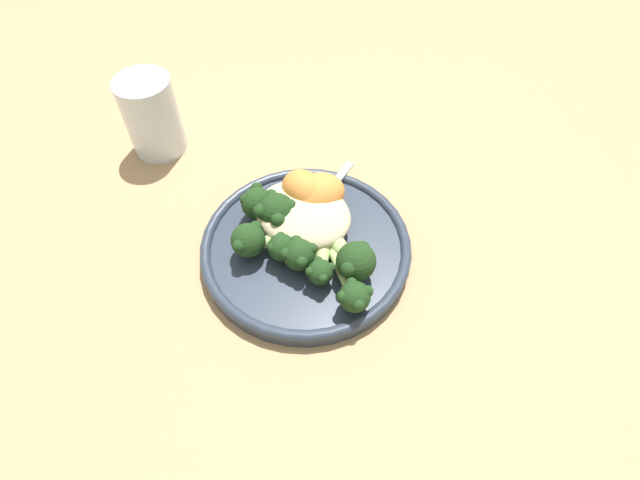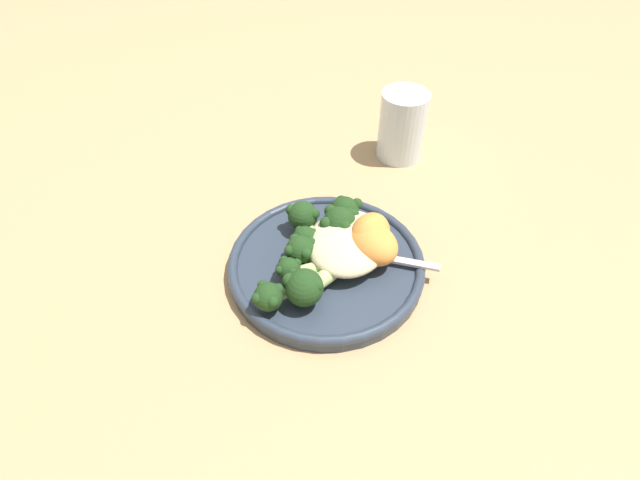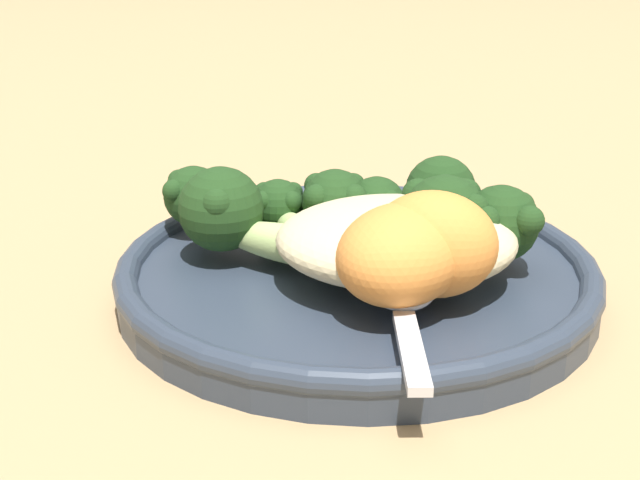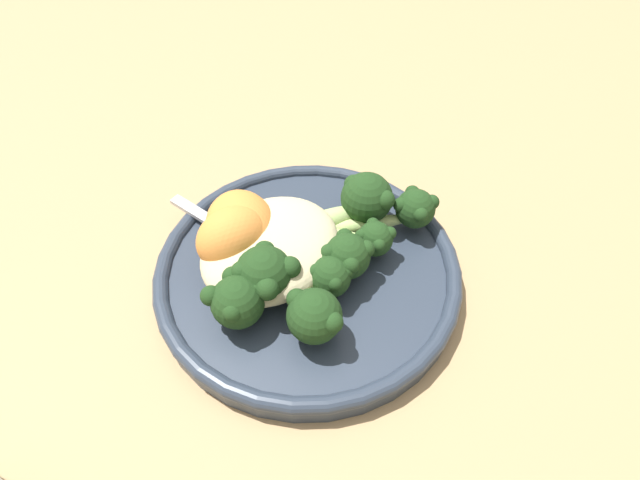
% 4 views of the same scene
% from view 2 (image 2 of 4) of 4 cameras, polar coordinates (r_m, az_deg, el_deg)
% --- Properties ---
extents(ground_plane, '(4.00, 4.00, 0.00)m').
position_cam_2_polar(ground_plane, '(0.61, 1.61, -2.49)').
color(ground_plane, tan).
extents(plate, '(0.23, 0.23, 0.02)m').
position_cam_2_polar(plate, '(0.59, 0.73, -2.79)').
color(plate, '#2D3847').
rests_on(plate, ground_plane).
extents(quinoa_mound, '(0.11, 0.09, 0.03)m').
position_cam_2_polar(quinoa_mound, '(0.58, 3.10, -0.47)').
color(quinoa_mound, beige).
rests_on(quinoa_mound, plate).
extents(broccoli_stalk_0, '(0.11, 0.04, 0.04)m').
position_cam_2_polar(broccoli_stalk_0, '(0.61, 3.05, 2.60)').
color(broccoli_stalk_0, '#ADC675').
rests_on(broccoli_stalk_0, plate).
extents(broccoli_stalk_1, '(0.08, 0.05, 0.04)m').
position_cam_2_polar(broccoli_stalk_1, '(0.60, 2.05, 1.45)').
color(broccoli_stalk_1, '#ADC675').
rests_on(broccoli_stalk_1, plate).
extents(broccoli_stalk_2, '(0.09, 0.10, 0.04)m').
position_cam_2_polar(broccoli_stalk_2, '(0.60, -1.12, 1.64)').
color(broccoli_stalk_2, '#ADC675').
rests_on(broccoli_stalk_2, plate).
extents(broccoli_stalk_3, '(0.05, 0.08, 0.03)m').
position_cam_2_polar(broccoli_stalk_3, '(0.58, -0.73, -0.54)').
color(broccoli_stalk_3, '#ADC675').
rests_on(broccoli_stalk_3, plate).
extents(broccoli_stalk_4, '(0.03, 0.09, 0.03)m').
position_cam_2_polar(broccoli_stalk_4, '(0.57, -1.25, -1.49)').
color(broccoli_stalk_4, '#ADC675').
rests_on(broccoli_stalk_4, plate).
extents(broccoli_stalk_5, '(0.05, 0.08, 0.03)m').
position_cam_2_polar(broccoli_stalk_5, '(0.56, -2.19, -3.27)').
color(broccoli_stalk_5, '#ADC675').
rests_on(broccoli_stalk_5, plate).
extents(broccoli_stalk_6, '(0.10, 0.09, 0.03)m').
position_cam_2_polar(broccoli_stalk_6, '(0.54, -4.55, -5.94)').
color(broccoli_stalk_6, '#ADC675').
rests_on(broccoli_stalk_6, plate).
extents(broccoli_stalk_7, '(0.10, 0.07, 0.04)m').
position_cam_2_polar(broccoli_stalk_7, '(0.54, -0.88, -4.89)').
color(broccoli_stalk_7, '#ADC675').
rests_on(broccoli_stalk_7, plate).
extents(sweet_potato_chunk_0, '(0.06, 0.06, 0.05)m').
position_cam_2_polar(sweet_potato_chunk_0, '(0.59, 5.74, 0.75)').
color(sweet_potato_chunk_0, orange).
rests_on(sweet_potato_chunk_0, plate).
extents(sweet_potato_chunk_1, '(0.08, 0.08, 0.04)m').
position_cam_2_polar(sweet_potato_chunk_1, '(0.58, 6.06, -0.40)').
color(sweet_potato_chunk_1, orange).
rests_on(sweet_potato_chunk_1, plate).
extents(spoon, '(0.03, 0.10, 0.01)m').
position_cam_2_polar(spoon, '(0.59, 6.56, -1.72)').
color(spoon, silver).
rests_on(spoon, plate).
extents(water_glass, '(0.07, 0.07, 0.10)m').
position_cam_2_polar(water_glass, '(0.76, 9.37, 12.77)').
color(water_glass, silver).
rests_on(water_glass, ground_plane).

